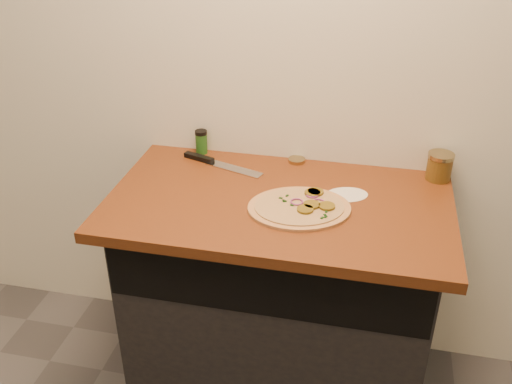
% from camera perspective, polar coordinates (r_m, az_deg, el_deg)
% --- Properties ---
extents(cabinet, '(1.10, 0.60, 0.86)m').
position_cam_1_polar(cabinet, '(2.29, 2.23, -10.51)').
color(cabinet, black).
rests_on(cabinet, ground).
extents(countertop, '(1.20, 0.70, 0.04)m').
position_cam_1_polar(countertop, '(2.01, 2.32, -1.20)').
color(countertop, brown).
rests_on(countertop, cabinet).
extents(pizza, '(0.42, 0.42, 0.02)m').
position_cam_1_polar(pizza, '(1.94, 4.47, -1.50)').
color(pizza, tan).
rests_on(pizza, countertop).
extents(chefs_knife, '(0.34, 0.14, 0.02)m').
position_cam_1_polar(chefs_knife, '(2.23, -4.10, 2.93)').
color(chefs_knife, '#B7BAC1').
rests_on(chefs_knife, countertop).
extents(mason_jar_lid, '(0.08, 0.08, 0.01)m').
position_cam_1_polar(mason_jar_lid, '(2.25, 4.09, 3.19)').
color(mason_jar_lid, '#938055').
rests_on(mason_jar_lid, countertop).
extents(salsa_jar, '(0.10, 0.10, 0.10)m').
position_cam_1_polar(salsa_jar, '(2.21, 17.88, 2.46)').
color(salsa_jar, maroon).
rests_on(salsa_jar, countertop).
extents(spice_shaker, '(0.05, 0.05, 0.10)m').
position_cam_1_polar(spice_shaker, '(2.31, -5.48, 5.03)').
color(spice_shaker, '#21591C').
rests_on(spice_shaker, countertop).
extents(flour_spill, '(0.19, 0.19, 0.00)m').
position_cam_1_polar(flour_spill, '(2.05, 9.06, -0.26)').
color(flour_spill, silver).
rests_on(flour_spill, countertop).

